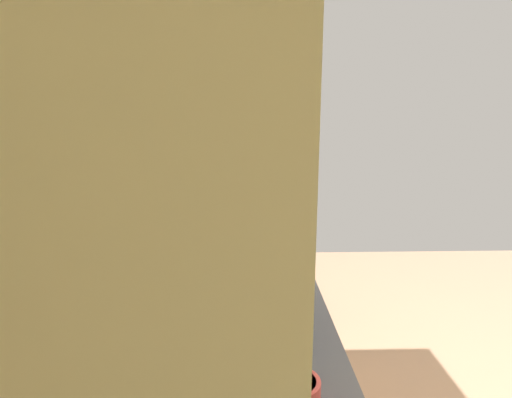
{
  "coord_description": "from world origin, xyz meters",
  "views": [
    {
      "loc": [
        -1.7,
        1.3,
        1.73
      ],
      "look_at": [
        -0.11,
        1.25,
        1.39
      ],
      "focal_mm": 28.84,
      "sensor_mm": 36.0,
      "label": 1
    }
  ],
  "objects": [
    {
      "name": "wall_back",
      "position": [
        0.0,
        1.66,
        1.39
      ],
      "size": [
        4.02,
        0.12,
        2.78
      ],
      "primitive_type": "cube",
      "color": "beige",
      "rests_on": "ground_plane"
    },
    {
      "name": "upper_cabinets",
      "position": [
        -0.39,
        1.43,
        1.84
      ],
      "size": [
        2.18,
        0.34,
        0.73
      ],
      "color": "beige"
    },
    {
      "name": "oven_range",
      "position": [
        1.5,
        1.28,
        0.47
      ],
      "size": [
        0.69,
        0.64,
        1.09
      ],
      "color": "black",
      "rests_on": "ground_plane"
    },
    {
      "name": "microwave",
      "position": [
        -0.22,
        1.3,
        1.07
      ],
      "size": [
        0.53,
        0.39,
        0.32
      ],
      "color": "#B7BABF",
      "rests_on": "counter_run"
    },
    {
      "name": "bowl",
      "position": [
        -0.66,
        1.15,
        0.94
      ],
      "size": [
        0.15,
        0.15,
        0.07
      ],
      "color": "#D84C47",
      "rests_on": "counter_run"
    },
    {
      "name": "kettle",
      "position": [
        0.47,
        1.15,
        0.98
      ],
      "size": [
        0.21,
        0.15,
        0.17
      ],
      "color": "black",
      "rests_on": "counter_run"
    }
  ]
}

